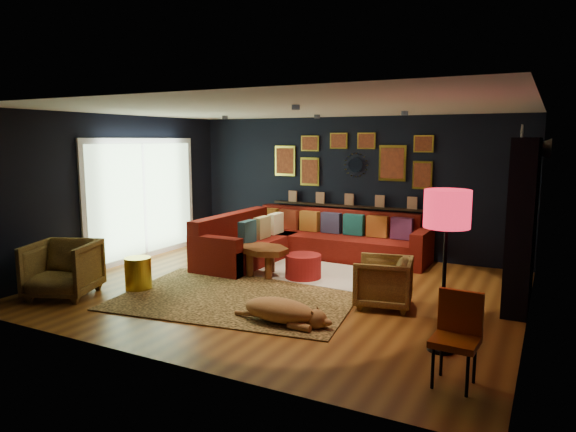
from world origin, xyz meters
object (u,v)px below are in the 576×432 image
at_px(sectional, 300,242).
at_px(armchair_left, 63,266).
at_px(pouf, 303,266).
at_px(orange_chair, 457,331).
at_px(dog, 279,306).
at_px(gold_stool, 138,274).
at_px(coffee_table, 264,253).
at_px(armchair_right, 383,280).
at_px(floor_lamp, 447,216).

xyz_separation_m(sectional, armchair_left, (-1.94, -3.54, 0.11)).
distance_m(pouf, orange_chair, 3.70).
xyz_separation_m(pouf, dog, (0.60, -1.89, 0.01)).
xyz_separation_m(armchair_left, gold_stool, (0.68, 0.73, -0.19)).
bearing_deg(coffee_table, armchair_left, -131.43).
height_order(coffee_table, armchair_left, armchair_left).
height_order(armchair_right, orange_chair, orange_chair).
relative_size(armchair_left, gold_stool, 1.80).
relative_size(coffee_table, armchair_left, 1.26).
bearing_deg(gold_stool, pouf, 40.52).
height_order(armchair_left, orange_chair, armchair_left).
relative_size(floor_lamp, dog, 1.33).
relative_size(armchair_left, dog, 0.68).
relative_size(coffee_table, armchair_right, 1.51).
bearing_deg(armchair_right, gold_stool, -85.70).
bearing_deg(coffee_table, gold_stool, -130.60).
bearing_deg(armchair_left, coffee_table, 26.93).
xyz_separation_m(gold_stool, dog, (2.49, -0.28, -0.02)).
bearing_deg(floor_lamp, gold_stool, 177.38).
height_order(armchair_right, dog, armchair_right).
height_order(armchair_left, armchair_right, armchair_left).
distance_m(gold_stool, floor_lamp, 4.53).
bearing_deg(floor_lamp, armchair_left, -173.99).
distance_m(sectional, dog, 3.33).
distance_m(armchair_left, gold_stool, 1.02).
bearing_deg(dog, orange_chair, -14.91).
relative_size(armchair_left, orange_chair, 1.03).
xyz_separation_m(armchair_left, armchair_right, (4.08, 1.64, -0.07)).
bearing_deg(dog, armchair_left, -171.15).
relative_size(pouf, gold_stool, 1.18).
distance_m(sectional, armchair_right, 2.87).
distance_m(pouf, gold_stool, 2.49).
bearing_deg(orange_chair, gold_stool, 172.76).
xyz_separation_m(sectional, dog, (1.24, -3.09, -0.10)).
height_order(pouf, dog, dog).
bearing_deg(dog, floor_lamp, 3.08).
bearing_deg(sectional, orange_chair, -47.54).
height_order(pouf, gold_stool, gold_stool).
xyz_separation_m(pouf, floor_lamp, (2.47, -1.82, 1.21)).
distance_m(armchair_right, dog, 1.50).
height_order(coffee_table, orange_chair, orange_chair).
relative_size(pouf, orange_chair, 0.67).
height_order(armchair_left, floor_lamp, floor_lamp).
relative_size(gold_stool, floor_lamp, 0.28).
height_order(armchair_left, dog, armchair_left).
xyz_separation_m(gold_stool, floor_lamp, (4.37, -0.20, 1.18)).
relative_size(armchair_left, armchair_right, 1.19).
height_order(pouf, armchair_right, armchair_right).
bearing_deg(armchair_left, floor_lamp, -15.63).
xyz_separation_m(armchair_left, orange_chair, (5.30, -0.14, 0.06)).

